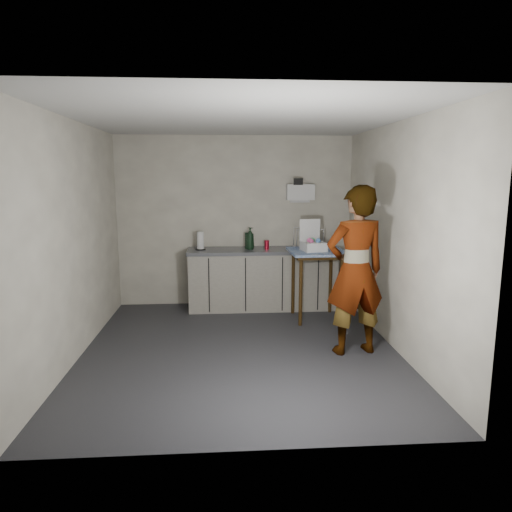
{
  "coord_description": "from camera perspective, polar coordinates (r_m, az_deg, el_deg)",
  "views": [
    {
      "loc": [
        -0.17,
        -5.05,
        1.99
      ],
      "look_at": [
        0.22,
        0.45,
        1.02
      ],
      "focal_mm": 32.0,
      "sensor_mm": 36.0,
      "label": 1
    }
  ],
  "objects": [
    {
      "name": "ground",
      "position": [
        5.43,
        -1.98,
        -11.57
      ],
      "size": [
        4.0,
        4.0,
        0.0
      ],
      "primitive_type": "plane",
      "color": "#242429",
      "rests_on": "ground"
    },
    {
      "name": "wall_back",
      "position": [
        7.07,
        -2.62,
        4.34
      ],
      "size": [
        3.6,
        0.02,
        2.6
      ],
      "primitive_type": "cube",
      "color": "#B4AD9D",
      "rests_on": "ground"
    },
    {
      "name": "wall_right",
      "position": [
        5.46,
        17.08,
        2.24
      ],
      "size": [
        0.02,
        4.0,
        2.6
      ],
      "primitive_type": "cube",
      "color": "#B4AD9D",
      "rests_on": "ground"
    },
    {
      "name": "wall_left",
      "position": [
        5.35,
        -21.62,
        1.82
      ],
      "size": [
        0.02,
        4.0,
        2.6
      ],
      "primitive_type": "cube",
      "color": "#B4AD9D",
      "rests_on": "ground"
    },
    {
      "name": "ceiling",
      "position": [
        5.09,
        -2.16,
        16.76
      ],
      "size": [
        3.6,
        4.0,
        0.01
      ],
      "primitive_type": "cube",
      "color": "silver",
      "rests_on": "wall_back"
    },
    {
      "name": "kitchen_counter",
      "position": [
        6.95,
        0.8,
        -3.05
      ],
      "size": [
        2.24,
        0.62,
        0.91
      ],
      "color": "black",
      "rests_on": "ground"
    },
    {
      "name": "wall_shelf",
      "position": [
        7.07,
        5.57,
        7.93
      ],
      "size": [
        0.42,
        0.18,
        0.37
      ],
      "color": "white",
      "rests_on": "ground"
    },
    {
      "name": "side_table",
      "position": [
        6.38,
        7.62,
        -0.41
      ],
      "size": [
        0.78,
        0.78,
        0.98
      ],
      "rotation": [
        0.0,
        0.0,
        0.03
      ],
      "color": "#3E280E",
      "rests_on": "ground"
    },
    {
      "name": "standing_man",
      "position": [
        5.2,
        12.31,
        -1.83
      ],
      "size": [
        0.77,
        0.58,
        1.9
      ],
      "primitive_type": "imported",
      "rotation": [
        0.0,
        0.0,
        3.32
      ],
      "color": "#B2A593",
      "rests_on": "ground"
    },
    {
      "name": "soap_bottle",
      "position": [
        6.81,
        -0.75,
        2.22
      ],
      "size": [
        0.18,
        0.18,
        0.33
      ],
      "primitive_type": "imported",
      "rotation": [
        0.0,
        0.0,
        0.69
      ],
      "color": "black",
      "rests_on": "kitchen_counter"
    },
    {
      "name": "soda_can",
      "position": [
        6.83,
        1.35,
        1.42
      ],
      "size": [
        0.07,
        0.07,
        0.13
      ],
      "primitive_type": "cylinder",
      "color": "red",
      "rests_on": "kitchen_counter"
    },
    {
      "name": "dark_bottle",
      "position": [
        6.86,
        -1.08,
        1.92
      ],
      "size": [
        0.07,
        0.07,
        0.24
      ],
      "primitive_type": "cylinder",
      "color": "black",
      "rests_on": "kitchen_counter"
    },
    {
      "name": "paper_towel",
      "position": [
        6.83,
        -6.96,
        1.85
      ],
      "size": [
        0.15,
        0.15,
        0.27
      ],
      "color": "black",
      "rests_on": "kitchen_counter"
    },
    {
      "name": "dish_rack",
      "position": [
        6.97,
        6.46,
        1.55
      ],
      "size": [
        0.44,
        0.33,
        0.31
      ],
      "color": "silver",
      "rests_on": "kitchen_counter"
    },
    {
      "name": "bakery_box",
      "position": [
        6.32,
        7.13,
        1.52
      ],
      "size": [
        0.35,
        0.36,
        0.42
      ],
      "rotation": [
        0.0,
        0.0,
        0.18
      ],
      "color": "white",
      "rests_on": "side_table"
    }
  ]
}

